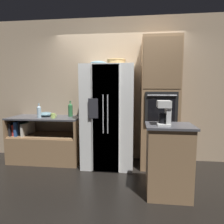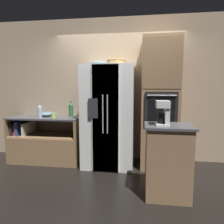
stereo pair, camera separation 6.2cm
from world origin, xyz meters
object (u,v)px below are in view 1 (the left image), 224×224
refrigerator (109,116)px  wicker_basket (116,62)px  bottle_short (70,109)px  mug (53,116)px  fruit_bowl (99,63)px  bottle_tall (39,111)px  wall_oven (159,104)px  mixing_bowl (46,114)px  coffee_maker (165,112)px

refrigerator → wicker_basket: size_ratio=5.39×
bottle_short → mug: 0.37m
refrigerator → fruit_bowl: size_ratio=6.33×
bottle_tall → bottle_short: size_ratio=0.88×
wall_oven → mixing_bowl: 2.20m
fruit_bowl → bottle_short: fruit_bowl is taller
wall_oven → bottle_tall: 2.23m
bottle_short → fruit_bowl: bearing=-19.3°
wall_oven → bottle_tall: wall_oven is taller
refrigerator → mixing_bowl: refrigerator is taller
wall_oven → coffee_maker: size_ratio=7.30×
bottle_tall → mug: size_ratio=2.33×
refrigerator → mixing_bowl: (-1.27, 0.11, 0.01)m
mug → refrigerator: bearing=5.8°
mug → mixing_bowl: 0.32m
fruit_bowl → bottle_tall: size_ratio=1.07×
bottle_short → wall_oven: bearing=-3.4°
refrigerator → wall_oven: size_ratio=0.80×
wicker_basket → coffee_maker: 1.51m
fruit_bowl → wicker_basket: bearing=20.0°
fruit_bowl → wall_oven: bearing=5.9°
refrigerator → wall_oven: wall_oven is taller
bottle_short → coffee_maker: (1.65, -1.18, 0.12)m
wall_oven → bottle_short: bearing=176.6°
mug → wall_oven: bearing=4.7°
coffee_maker → mug: bearing=154.2°
mug → coffee_maker: (1.90, -0.92, 0.21)m
bottle_short → wicker_basket: bearing=-6.4°
bottle_tall → wall_oven: bearing=3.4°
bottle_tall → mixing_bowl: bearing=78.3°
bottle_tall → mug: bearing=-5.7°
bottle_tall → mixing_bowl: size_ratio=1.03×
mug → bottle_tall: bearing=174.3°
fruit_bowl → bottle_tall: 1.44m
refrigerator → wicker_basket: (0.13, 0.06, 0.98)m
refrigerator → bottle_short: 0.80m
wicker_basket → mixing_bowl: 1.71m
mixing_bowl → coffee_maker: 2.43m
refrigerator → bottle_tall: (-1.31, -0.08, 0.08)m
wall_oven → bottle_short: wall_oven is taller
bottle_tall → mug: bottle_tall is taller
wicker_basket → mixing_bowl: wicker_basket is taller
wicker_basket → fruit_bowl: 0.33m
bottle_short → mixing_bowl: (-0.49, -0.05, -0.09)m
fruit_bowl → refrigerator: bearing=18.0°
wicker_basket → bottle_tall: size_ratio=1.25×
bottle_short → mixing_bowl: bottle_short is taller
bottle_tall → mixing_bowl: bottle_tall is taller
fruit_bowl → mixing_bowl: fruit_bowl is taller
bottle_short → coffee_maker: coffee_maker is taller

